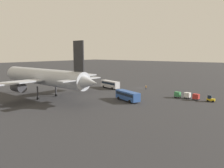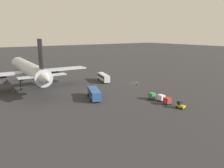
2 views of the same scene
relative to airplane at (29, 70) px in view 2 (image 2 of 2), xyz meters
name	(u,v)px [view 2 (image 2 of 2)]	position (x,y,z in m)	size (l,w,h in m)	color
ground_plane	(134,83)	(-16.19, -38.51, -7.20)	(600.00, 600.00, 0.00)	#2D2D30
airplane	(29,70)	(0.00, 0.00, 0.00)	(51.81, 44.25, 19.13)	#B2B7C1
shuttle_bus_near	(104,77)	(-5.95, -29.80, -5.21)	(10.81, 5.15, 3.33)	silver
shuttle_bus_far	(94,93)	(-26.25, -13.31, -5.29)	(10.43, 6.15, 3.18)	#2D5199
baggage_tug	(180,105)	(-48.05, -28.76, -6.25)	(2.44, 1.69, 2.10)	gold
worker_person	(137,83)	(-19.99, -36.85, -6.33)	(0.38, 0.38, 1.74)	#1E1E2D
cargo_cart_red	(167,101)	(-43.64, -28.27, -6.00)	(2.10, 1.80, 2.06)	#38383D
cargo_cart_white	(161,98)	(-40.45, -29.16, -6.00)	(2.10, 1.80, 2.06)	#38383D
cargo_cart_green	(152,96)	(-37.26, -28.36, -6.00)	(2.10, 1.80, 2.06)	#38383D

